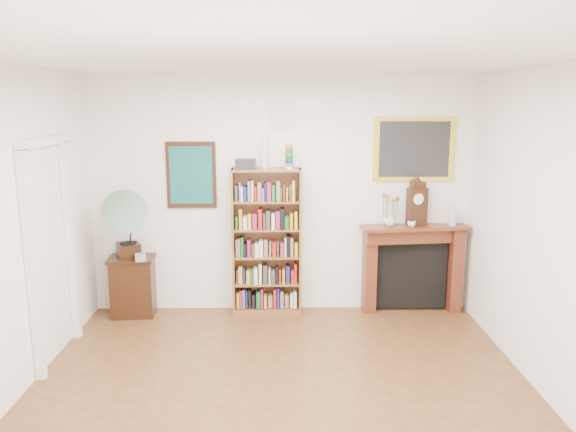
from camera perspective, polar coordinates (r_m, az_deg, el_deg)
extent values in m
cube|color=#523018|center=(4.76, -0.68, -20.14)|extent=(4.50, 5.00, 0.01)
cube|color=white|center=(4.06, -0.77, 15.86)|extent=(4.50, 5.00, 0.01)
cube|color=white|center=(6.64, -0.71, 2.07)|extent=(4.50, 0.01, 2.80)
cube|color=white|center=(5.46, -24.62, -4.87)|extent=(0.08, 0.08, 2.10)
cube|color=white|center=(6.30, -21.22, -2.50)|extent=(0.08, 0.08, 2.10)
cube|color=white|center=(5.71, -23.64, 6.93)|extent=(0.08, 1.02, 0.08)
cube|color=black|center=(6.67, -9.80, 4.12)|extent=(0.58, 0.03, 0.78)
cube|color=#13595A|center=(6.65, -9.82, 4.10)|extent=(0.50, 0.01, 0.67)
cube|color=white|center=(6.53, -0.73, 10.29)|extent=(0.26, 0.03, 0.30)
cube|color=silver|center=(6.51, -0.73, 10.29)|extent=(0.22, 0.01, 0.26)
cube|color=gold|center=(6.73, 12.68, 6.64)|extent=(0.95, 0.03, 0.75)
cube|color=#262628|center=(6.72, 12.72, 6.63)|extent=(0.82, 0.01, 0.65)
cube|color=brown|center=(6.62, -5.54, -2.71)|extent=(0.03, 0.28, 1.74)
cube|color=brown|center=(6.59, 1.20, -2.71)|extent=(0.03, 0.28, 1.74)
cube|color=brown|center=(6.44, -2.24, 4.71)|extent=(0.80, 0.30, 0.02)
cube|color=brown|center=(6.85, -2.12, -9.48)|extent=(0.80, 0.30, 0.08)
cube|color=brown|center=(6.72, -2.15, -2.43)|extent=(0.80, 0.03, 1.74)
cube|color=brown|center=(6.73, -2.14, -6.79)|extent=(0.76, 0.28, 0.02)
cube|color=brown|center=(6.64, -2.17, -4.09)|extent=(0.76, 0.28, 0.02)
cube|color=brown|center=(6.55, -2.19, -1.32)|extent=(0.76, 0.28, 0.02)
cube|color=brown|center=(6.49, -2.21, 1.51)|extent=(0.76, 0.28, 0.02)
cube|color=black|center=(6.92, -15.46, -6.88)|extent=(0.55, 0.41, 0.71)
cube|color=#491B11|center=(6.82, 8.27, -5.46)|extent=(0.16, 0.20, 1.03)
cube|color=#491B11|center=(7.05, 16.58, -5.26)|extent=(0.16, 0.20, 1.03)
cube|color=#491B11|center=(6.80, 12.65, -1.91)|extent=(1.18, 0.31, 0.17)
cube|color=#491B11|center=(6.74, 12.76, -1.14)|extent=(1.28, 0.43, 0.04)
cube|color=black|center=(6.99, 12.36, -5.89)|extent=(0.85, 0.09, 0.82)
cube|color=black|center=(6.84, -15.90, -3.33)|extent=(0.33, 0.33, 0.15)
cylinder|color=black|center=(6.82, -15.93, -2.67)|extent=(0.25, 0.25, 0.01)
cone|color=#2B3E2C|center=(6.60, -16.44, -0.12)|extent=(0.71, 0.78, 0.65)
cube|color=#AEB0BB|center=(6.63, -14.75, -4.08)|extent=(0.15, 0.15, 0.08)
cube|color=black|center=(6.73, 12.95, 0.93)|extent=(0.25, 0.18, 0.44)
cylinder|color=white|center=(6.66, 13.11, 1.68)|extent=(0.13, 0.05, 0.13)
cube|color=black|center=(6.69, 13.04, 3.05)|extent=(0.18, 0.14, 0.08)
imported|color=white|center=(6.67, 10.30, -0.38)|extent=(0.16, 0.16, 0.14)
imported|color=white|center=(6.67, 12.44, -0.78)|extent=(0.12, 0.12, 0.07)
cylinder|color=silver|center=(6.83, 16.36, 0.03)|extent=(0.07, 0.07, 0.24)
cylinder|color=silver|center=(6.84, 16.46, -0.14)|extent=(0.06, 0.06, 0.20)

